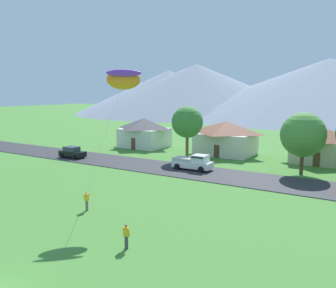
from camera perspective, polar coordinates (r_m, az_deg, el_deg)
The scene contains 13 objects.
road_strip at distance 43.63m, azimuth 8.97°, elevation -5.05°, with size 160.00×7.54×0.08m, color #2D2D33.
mountain_far_west_ridge at distance 170.45m, azimuth 0.06°, elevation 8.39°, with size 86.43×86.43×19.77m, color gray.
mountain_central_ridge at distance 160.21m, azimuth 24.31°, elevation 8.27°, with size 131.80×131.80×23.27m, color gray.
mountain_far_east_ridge at distance 169.04m, azimuth 4.50°, elevation 8.83°, with size 111.20×111.20×22.56m, color gray.
house_leftmost at distance 58.03m, azimuth 9.23°, elevation 1.06°, with size 9.29×7.52×5.37m.
house_left_center at distance 54.86m, azimuth 23.27°, elevation -0.08°, with size 8.18×6.49×5.13m.
house_rightmost at distance 65.14m, azimuth -3.78°, elevation 1.91°, with size 8.27×7.34×5.29m.
tree_near_left at distance 46.22m, azimuth 20.81°, elevation 1.37°, with size 5.43×5.43×7.62m.
tree_center at distance 52.16m, azimuth 3.10°, elevation 3.49°, with size 4.61×4.61×7.98m.
parked_car_black_west_end at distance 56.37m, azimuth -15.08°, elevation -1.31°, with size 4.24×2.15×1.68m.
pickup_truck_white_east_side at distance 46.24m, azimuth 4.09°, elevation -2.90°, with size 5.25×2.43×1.99m.
kite_flyer_with_kite at distance 31.38m, azimuth -7.24°, elevation 9.89°, with size 3.54×4.86×12.11m.
watcher_person at distance 23.98m, azimuth -6.70°, elevation -14.39°, with size 0.56×0.24×1.68m.
Camera 1 is at (16.39, -8.91, 10.17)m, focal length 38.10 mm.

